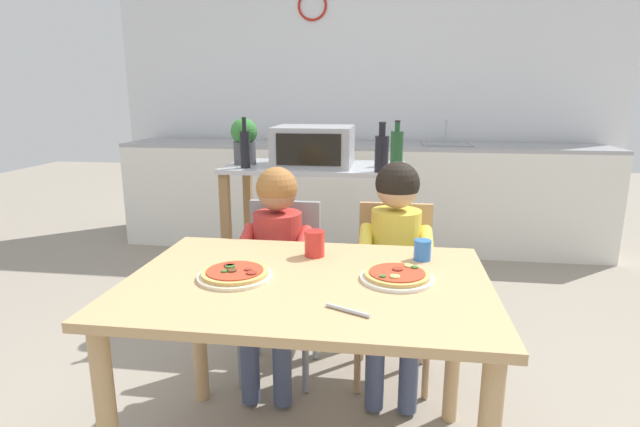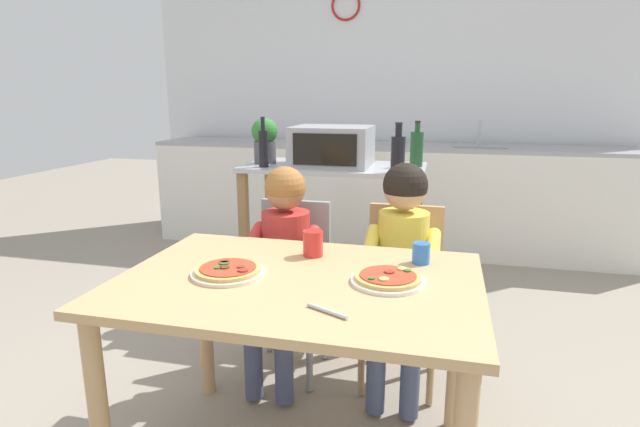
{
  "view_description": "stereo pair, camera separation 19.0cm",
  "coord_description": "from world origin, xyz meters",
  "px_view_note": "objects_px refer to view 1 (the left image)",
  "views": [
    {
      "loc": [
        0.26,
        -1.53,
        1.33
      ],
      "look_at": [
        0.0,
        0.3,
        0.88
      ],
      "focal_mm": 28.15,
      "sensor_mm": 36.0,
      "label": 1
    },
    {
      "loc": [
        0.45,
        -1.5,
        1.33
      ],
      "look_at": [
        0.0,
        0.3,
        0.88
      ],
      "focal_mm": 28.15,
      "sensor_mm": 36.0,
      "label": 2
    }
  ],
  "objects_px": {
    "child_in_yellow_shirt": "(395,249)",
    "pizza_plate_white": "(397,276)",
    "drinking_cup_red": "(315,243)",
    "serving_spoon": "(348,310)",
    "kitchen_island_cart": "(316,217)",
    "bottle_slim_sauce": "(397,147)",
    "toaster_oven": "(314,146)",
    "potted_herb_plant": "(244,139)",
    "child_in_red_shirt": "(275,251)",
    "dining_chair_right": "(394,278)",
    "drinking_cup_blue": "(422,250)",
    "bottle_tall_green_wine": "(382,152)",
    "bottle_brown_beer": "(245,148)",
    "pizza_plate_cream": "(235,274)",
    "dining_chair_left": "(282,275)",
    "dining_table": "(307,309)"
  },
  "relations": [
    {
      "from": "dining_table",
      "to": "child_in_red_shirt",
      "type": "xyz_separation_m",
      "value": [
        -0.24,
        0.55,
        0.02
      ]
    },
    {
      "from": "dining_chair_left",
      "to": "kitchen_island_cart",
      "type": "bearing_deg",
      "value": 84.38
    },
    {
      "from": "child_in_red_shirt",
      "to": "dining_chair_right",
      "type": "bearing_deg",
      "value": 15.83
    },
    {
      "from": "dining_chair_right",
      "to": "child_in_red_shirt",
      "type": "distance_m",
      "value": 0.57
    },
    {
      "from": "serving_spoon",
      "to": "child_in_red_shirt",
      "type": "bearing_deg",
      "value": 116.55
    },
    {
      "from": "toaster_oven",
      "to": "dining_table",
      "type": "distance_m",
      "value": 1.39
    },
    {
      "from": "pizza_plate_white",
      "to": "bottle_tall_green_wine",
      "type": "bearing_deg",
      "value": 94.24
    },
    {
      "from": "bottle_brown_beer",
      "to": "child_in_yellow_shirt",
      "type": "bearing_deg",
      "value": -35.41
    },
    {
      "from": "bottle_brown_beer",
      "to": "child_in_red_shirt",
      "type": "relative_size",
      "value": 0.28
    },
    {
      "from": "child_in_red_shirt",
      "to": "pizza_plate_white",
      "type": "bearing_deg",
      "value": -44.14
    },
    {
      "from": "bottle_slim_sauce",
      "to": "child_in_red_shirt",
      "type": "xyz_separation_m",
      "value": [
        -0.53,
        -0.86,
        -0.38
      ]
    },
    {
      "from": "pizza_plate_cream",
      "to": "pizza_plate_white",
      "type": "bearing_deg",
      "value": 6.09
    },
    {
      "from": "potted_herb_plant",
      "to": "dining_chair_right",
      "type": "height_order",
      "value": "potted_herb_plant"
    },
    {
      "from": "toaster_oven",
      "to": "pizza_plate_white",
      "type": "relative_size",
      "value": 1.84
    },
    {
      "from": "potted_herb_plant",
      "to": "drinking_cup_red",
      "type": "xyz_separation_m",
      "value": [
        0.58,
        -1.09,
        -0.28
      ]
    },
    {
      "from": "bottle_brown_beer",
      "to": "dining_chair_left",
      "type": "xyz_separation_m",
      "value": [
        0.31,
        -0.5,
        -0.55
      ]
    },
    {
      "from": "bottle_slim_sauce",
      "to": "bottle_brown_beer",
      "type": "xyz_separation_m",
      "value": [
        -0.84,
        -0.23,
        0.01
      ]
    },
    {
      "from": "pizza_plate_white",
      "to": "dining_chair_left",
      "type": "bearing_deg",
      "value": 129.71
    },
    {
      "from": "child_in_red_shirt",
      "to": "pizza_plate_cream",
      "type": "relative_size",
      "value": 3.97
    },
    {
      "from": "potted_herb_plant",
      "to": "serving_spoon",
      "type": "xyz_separation_m",
      "value": [
        0.75,
        -1.57,
        -0.32
      ]
    },
    {
      "from": "bottle_slim_sauce",
      "to": "kitchen_island_cart",
      "type": "bearing_deg",
      "value": -171.54
    },
    {
      "from": "kitchen_island_cart",
      "to": "drinking_cup_blue",
      "type": "bearing_deg",
      "value": -62.74
    },
    {
      "from": "kitchen_island_cart",
      "to": "bottle_slim_sauce",
      "type": "xyz_separation_m",
      "value": [
        0.46,
        0.07,
        0.41
      ]
    },
    {
      "from": "child_in_red_shirt",
      "to": "pizza_plate_cream",
      "type": "xyz_separation_m",
      "value": [
        0.0,
        -0.57,
        0.1
      ]
    },
    {
      "from": "kitchen_island_cart",
      "to": "pizza_plate_cream",
      "type": "relative_size",
      "value": 4.19
    },
    {
      "from": "toaster_oven",
      "to": "pizza_plate_white",
      "type": "bearing_deg",
      "value": -69.81
    },
    {
      "from": "bottle_brown_beer",
      "to": "pizza_plate_cream",
      "type": "relative_size",
      "value": 1.13
    },
    {
      "from": "kitchen_island_cart",
      "to": "bottle_brown_beer",
      "type": "distance_m",
      "value": 0.59
    },
    {
      "from": "pizza_plate_white",
      "to": "serving_spoon",
      "type": "distance_m",
      "value": 0.3
    },
    {
      "from": "potted_herb_plant",
      "to": "child_in_red_shirt",
      "type": "relative_size",
      "value": 0.27
    },
    {
      "from": "dining_chair_left",
      "to": "drinking_cup_blue",
      "type": "relative_size",
      "value": 10.75
    },
    {
      "from": "pizza_plate_white",
      "to": "toaster_oven",
      "type": "bearing_deg",
      "value": 110.19
    },
    {
      "from": "drinking_cup_red",
      "to": "serving_spoon",
      "type": "relative_size",
      "value": 0.69
    },
    {
      "from": "drinking_cup_blue",
      "to": "bottle_tall_green_wine",
      "type": "bearing_deg",
      "value": 101.15
    },
    {
      "from": "toaster_oven",
      "to": "bottle_brown_beer",
      "type": "bearing_deg",
      "value": -158.09
    },
    {
      "from": "bottle_brown_beer",
      "to": "dining_chair_right",
      "type": "distance_m",
      "value": 1.11
    },
    {
      "from": "dining_chair_left",
      "to": "drinking_cup_red",
      "type": "distance_m",
      "value": 0.57
    },
    {
      "from": "pizza_plate_cream",
      "to": "drinking_cup_blue",
      "type": "bearing_deg",
      "value": 23.88
    },
    {
      "from": "dining_table",
      "to": "child_in_red_shirt",
      "type": "distance_m",
      "value": 0.6
    },
    {
      "from": "drinking_cup_red",
      "to": "drinking_cup_blue",
      "type": "height_order",
      "value": "drinking_cup_red"
    },
    {
      "from": "toaster_oven",
      "to": "serving_spoon",
      "type": "xyz_separation_m",
      "value": [
        0.34,
        -1.56,
        -0.29
      ]
    },
    {
      "from": "potted_herb_plant",
      "to": "child_in_yellow_shirt",
      "type": "distance_m",
      "value": 1.23
    },
    {
      "from": "bottle_slim_sauce",
      "to": "potted_herb_plant",
      "type": "height_order",
      "value": "potted_herb_plant"
    },
    {
      "from": "bottle_slim_sauce",
      "to": "pizza_plate_cream",
      "type": "relative_size",
      "value": 1.04
    },
    {
      "from": "bottle_brown_beer",
      "to": "bottle_tall_green_wine",
      "type": "xyz_separation_m",
      "value": [
        0.76,
        -0.03,
        -0.0
      ]
    },
    {
      "from": "child_in_yellow_shirt",
      "to": "pizza_plate_white",
      "type": "bearing_deg",
      "value": -89.98
    },
    {
      "from": "child_in_red_shirt",
      "to": "pizza_plate_cream",
      "type": "height_order",
      "value": "child_in_red_shirt"
    },
    {
      "from": "potted_herb_plant",
      "to": "pizza_plate_cream",
      "type": "relative_size",
      "value": 1.08
    },
    {
      "from": "bottle_brown_beer",
      "to": "serving_spoon",
      "type": "bearing_deg",
      "value": -63.6
    },
    {
      "from": "bottle_slim_sauce",
      "to": "bottle_tall_green_wine",
      "type": "bearing_deg",
      "value": -107.04
    }
  ]
}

